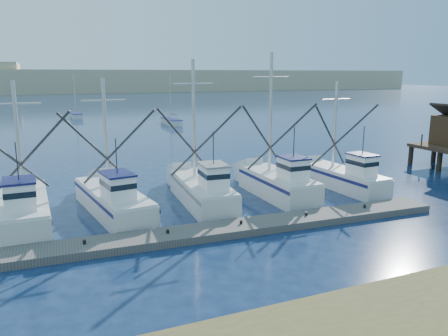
{
  "coord_description": "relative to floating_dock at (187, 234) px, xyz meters",
  "views": [
    {
      "loc": [
        -12.94,
        -15.05,
        8.24
      ],
      "look_at": [
        -3.24,
        8.0,
        2.83
      ],
      "focal_mm": 35.0,
      "sensor_mm": 36.0,
      "label": 1
    }
  ],
  "objects": [
    {
      "name": "dune_ridge",
      "position": [
        6.52,
        204.9,
        4.8
      ],
      "size": [
        360.0,
        60.0,
        10.0
      ],
      "primitive_type": "cube",
      "color": "tan",
      "rests_on": "ground"
    },
    {
      "name": "sailboat_near",
      "position": [
        13.56,
        49.86,
        0.29
      ],
      "size": [
        1.85,
        6.68,
        8.1
      ],
      "rotation": [
        0.0,
        0.0,
        0.01
      ],
      "color": "silver",
      "rests_on": "ground"
    },
    {
      "name": "sailboat_far",
      "position": [
        -0.13,
        66.84,
        0.3
      ],
      "size": [
        1.94,
        5.12,
        8.1
      ],
      "rotation": [
        0.0,
        0.0,
        0.03
      ],
      "color": "silver",
      "rests_on": "ground"
    },
    {
      "name": "ground",
      "position": [
        6.52,
        -5.1,
        -0.2
      ],
      "size": [
        500.0,
        500.0,
        0.0
      ],
      "primitive_type": "plane",
      "color": "#0D1C39",
      "rests_on": "ground"
    },
    {
      "name": "floating_dock",
      "position": [
        0.0,
        0.0,
        0.0
      ],
      "size": [
        30.13,
        3.16,
        0.4
      ],
      "primitive_type": "cube",
      "rotation": [
        0.0,
        0.0,
        -0.04
      ],
      "color": "#5B5752",
      "rests_on": "ground"
    },
    {
      "name": "trawler_fleet",
      "position": [
        -0.08,
        4.99,
        0.75
      ],
      "size": [
        29.27,
        8.9,
        9.64
      ],
      "color": "silver",
      "rests_on": "ground"
    }
  ]
}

